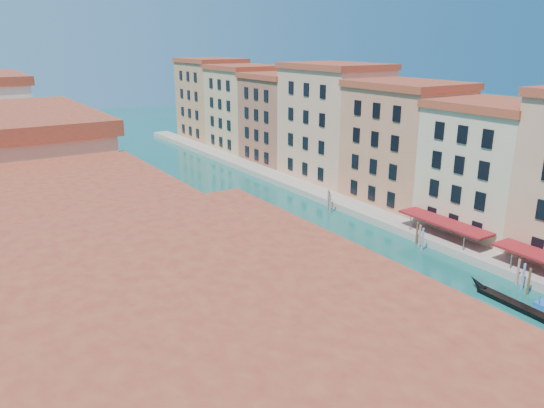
{
  "coord_description": "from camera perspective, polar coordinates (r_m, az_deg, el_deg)",
  "views": [
    {
      "loc": [
        -29.6,
        -2.09,
        24.77
      ],
      "look_at": [
        3.66,
        49.97,
        5.61
      ],
      "focal_mm": 35.0,
      "sensor_mm": 36.0,
      "label": 1
    }
  ],
  "objects": [
    {
      "name": "mooring_poles_right",
      "position": [
        62.26,
        23.24,
        -6.4
      ],
      "size": [
        1.44,
        54.24,
        3.2
      ],
      "color": "brown",
      "rests_on": "ground"
    },
    {
      "name": "vaporetto_far",
      "position": [
        69.54,
        -13.24,
        -3.03
      ],
      "size": [
        5.75,
        18.74,
        2.74
      ],
      "rotation": [
        0.0,
        0.0,
        0.08
      ],
      "color": "beige",
      "rests_on": "ground"
    },
    {
      "name": "quay",
      "position": [
        88.04,
        4.8,
        1.17
      ],
      "size": [
        4.0,
        140.0,
        1.0
      ],
      "primitive_type": "cube",
      "color": "#A39483",
      "rests_on": "ground"
    },
    {
      "name": "gondola_right",
      "position": [
        56.7,
        25.58,
        -9.96
      ],
      "size": [
        1.57,
        12.66,
        2.52
      ],
      "rotation": [
        0.0,
        0.0,
        -0.04
      ],
      "color": "black",
      "rests_on": "ground"
    },
    {
      "name": "gondola_far",
      "position": [
        63.84,
        4.75,
        -5.29
      ],
      "size": [
        5.88,
        12.58,
        1.87
      ],
      "rotation": [
        0.0,
        0.0,
        0.39
      ],
      "color": "black",
      "rests_on": "ground"
    },
    {
      "name": "right_bank_palazzos",
      "position": [
        90.98,
        9.0,
        7.52
      ],
      "size": [
        12.8,
        128.4,
        21.0
      ],
      "color": "#97462C",
      "rests_on": "ground"
    },
    {
      "name": "motorboat_mid",
      "position": [
        61.77,
        3.29,
        -5.8
      ],
      "size": [
        3.69,
        8.14,
        1.62
      ],
      "rotation": [
        0.0,
        0.0,
        -0.16
      ],
      "color": "silver",
      "rests_on": "ground"
    },
    {
      "name": "motorboat_far",
      "position": [
        92.94,
        -10.92,
        1.83
      ],
      "size": [
        4.16,
        7.63,
        1.51
      ],
      "rotation": [
        0.0,
        0.0,
        0.27
      ],
      "color": "silver",
      "rests_on": "ground"
    },
    {
      "name": "gondola_fore",
      "position": [
        44.36,
        14.54,
        -16.68
      ],
      "size": [
        4.95,
        12.3,
        2.53
      ],
      "rotation": [
        0.0,
        0.0,
        -0.32
      ],
      "color": "black",
      "rests_on": "ground"
    }
  ]
}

